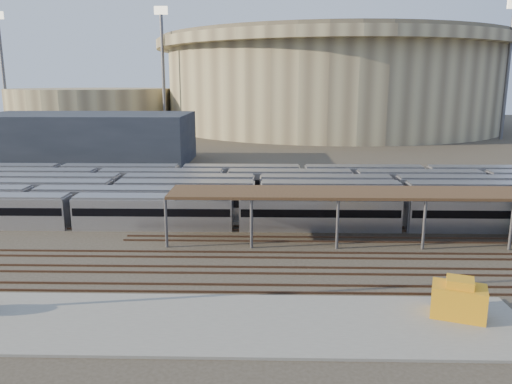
{
  "coord_description": "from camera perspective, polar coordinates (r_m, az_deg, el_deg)",
  "views": [
    {
      "loc": [
        2.15,
        -46.58,
        16.41
      ],
      "look_at": [
        0.78,
        12.0,
        3.4
      ],
      "focal_mm": 35.0,
      "sensor_mm": 36.0,
      "label": 1
    }
  ],
  "objects": [
    {
      "name": "inspection_shed",
      "position": [
        55.53,
        22.25,
        -0.3
      ],
      "size": [
        60.3,
        6.0,
        5.3
      ],
      "color": "#555459",
      "rests_on": "ground"
    },
    {
      "name": "floodlight_1",
      "position": [
        188.05,
        -26.96,
        12.49
      ],
      "size": [
        4.0,
        1.0,
        38.4
      ],
      "color": "#555459",
      "rests_on": "ground"
    },
    {
      "name": "secondary_arena",
      "position": [
        187.43,
        -18.26,
        9.02
      ],
      "size": [
        56.0,
        56.0,
        14.0
      ],
      "primitive_type": "cylinder",
      "color": "tan",
      "rests_on": "ground"
    },
    {
      "name": "empty_tracks",
      "position": [
        44.72,
        -1.53,
        -8.89
      ],
      "size": [
        170.0,
        9.62,
        0.18
      ],
      "color": "#4C3323",
      "rests_on": "ground"
    },
    {
      "name": "yellow_equipment",
      "position": [
        38.56,
        22.13,
        -11.49
      ],
      "size": [
        4.17,
        3.35,
        2.26
      ],
      "primitive_type": "cube",
      "rotation": [
        0.0,
        0.0,
        -0.34
      ],
      "color": "orange",
      "rests_on": "apron"
    },
    {
      "name": "floodlight_2",
      "position": [
        161.58,
        26.88,
        12.72
      ],
      "size": [
        4.0,
        1.0,
        38.4
      ],
      "color": "#555459",
      "rests_on": "ground"
    },
    {
      "name": "apron",
      "position": [
        36.26,
        -10.52,
        -14.45
      ],
      "size": [
        50.0,
        9.0,
        0.2
      ],
      "primitive_type": "cube",
      "color": "gray",
      "rests_on": "ground"
    },
    {
      "name": "stadium",
      "position": [
        187.97,
        8.52,
        12.41
      ],
      "size": [
        124.0,
        124.0,
        32.5
      ],
      "color": "tan",
      "rests_on": "ground"
    },
    {
      "name": "service_building",
      "position": [
        108.76,
        -18.75,
        5.84
      ],
      "size": [
        42.0,
        20.0,
        10.0
      ],
      "primitive_type": "cube",
      "color": "#1E232D",
      "rests_on": "ground"
    },
    {
      "name": "ground",
      "position": [
        49.43,
        -1.24,
        -6.87
      ],
      "size": [
        420.0,
        420.0,
        0.0
      ],
      "primitive_type": "plane",
      "color": "#383026",
      "rests_on": "ground"
    },
    {
      "name": "floodlight_3",
      "position": [
        206.98,
        -2.09,
        13.69
      ],
      "size": [
        4.0,
        1.0,
        38.4
      ],
      "color": "#555459",
      "rests_on": "ground"
    },
    {
      "name": "subway_trains",
      "position": [
        66.76,
        -1.12,
        -0.12
      ],
      "size": [
        127.35,
        23.9,
        3.6
      ],
      "color": "silver",
      "rests_on": "ground"
    },
    {
      "name": "floodlight_0",
      "position": [
        159.9,
        -10.57,
        13.84
      ],
      "size": [
        4.0,
        1.0,
        38.4
      ],
      "color": "#555459",
      "rests_on": "ground"
    }
  ]
}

